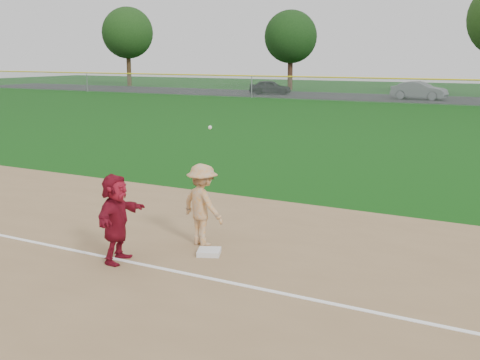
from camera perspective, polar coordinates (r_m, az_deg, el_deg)
The scene contains 9 objects.
ground at distance 11.64m, azimuth -3.60°, elevation -7.60°, with size 160.00×160.00×0.00m, color #0D3F0C.
foul_line at distance 11.01m, azimuth -5.86°, elevation -8.67°, with size 60.00×0.10×0.01m, color white.
first_base at distance 11.88m, azimuth -2.95°, elevation -6.84°, with size 0.44×0.44×0.10m, color silver.
base_runner at distance 11.49m, azimuth -11.66°, elevation -3.56°, with size 1.57×0.50×1.69m, color maroon.
car_left at distance 60.80m, azimuth 2.89°, elevation 8.79°, with size 1.67×4.16×1.42m, color black.
car_mid at distance 55.80m, azimuth 16.63°, elevation 8.14°, with size 1.67×4.78×1.58m, color slate.
first_base_play at distance 12.27m, azimuth -3.58°, elevation -2.37°, with size 1.23×0.92×2.52m.
tree_0 at distance 79.07m, azimuth -10.61°, elevation 13.55°, with size 6.40×6.40×9.81m.
tree_1 at distance 68.25m, azimuth 4.83°, elevation 13.38°, with size 5.80×5.80×8.75m.
Camera 1 is at (5.93, -9.25, 3.86)m, focal length 45.00 mm.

